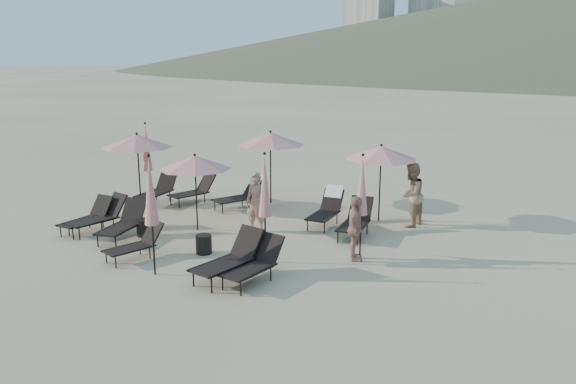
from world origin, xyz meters
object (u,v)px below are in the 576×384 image
Objects in this scene: umbrella_closed_1 at (362,186)px; umbrella_open_3 at (381,153)px; lounger_8 at (242,193)px; umbrella_closed_3 at (265,186)px; umbrella_open_1 at (195,162)px; umbrella_open_2 at (270,139)px; beachgoer_c at (355,229)px; lounger_4 at (230,258)px; umbrella_closed_2 at (146,148)px; lounger_0 at (99,216)px; lounger_9 at (327,208)px; side_table_1 at (204,244)px; lounger_5 at (255,263)px; umbrella_open_0 at (137,141)px; beachgoer_a at (256,203)px; lounger_6 at (158,189)px; lounger_1 at (88,217)px; lounger_10 at (356,220)px; lounger_2 at (123,223)px; side_table_0 at (145,228)px; lounger_3 at (136,243)px; beachgoer_b at (411,195)px; lounger_7 at (194,190)px.

umbrella_open_3 is at bearing 109.61° from umbrella_closed_1.
umbrella_closed_3 reaches higher than lounger_8.
umbrella_open_2 is (-0.19, 3.68, 0.23)m from umbrella_open_1.
umbrella_closed_3 is 2.41m from beachgoer_c.
umbrella_closed_2 reaches higher than lounger_4.
lounger_9 is at bearing 45.78° from lounger_0.
side_table_1 is at bearing -43.15° from lounger_8.
lounger_5 is 3.36× the size of side_table_1.
umbrella_closed_2 reaches higher than beachgoer_c.
lounger_5 is at bearing 18.32° from lounger_4.
lounger_5 is 7.88m from umbrella_open_0.
umbrella_open_2 reaches higher than beachgoer_a.
umbrella_open_3 reaches higher than lounger_8.
umbrella_closed_2 reaches higher than lounger_6.
lounger_1 is at bearing -160.77° from umbrella_closed_1.
lounger_10 is at bearing 122.88° from umbrella_closed_1.
umbrella_open_2 is (-4.14, 1.52, 1.74)m from lounger_10.
umbrella_open_0 is at bearing 113.53° from lounger_2.
side_table_0 is at bearing 44.95° from lounger_2.
lounger_1 is at bearing -139.86° from lounger_0.
side_table_1 is (1.06, 1.25, -0.15)m from lounger_3.
lounger_6 is 8.28m from beachgoer_c.
lounger_5 is 6.07m from beachgoer_b.
umbrella_open_2 is 4.07m from umbrella_closed_2.
umbrella_open_2 reaches higher than lounger_5.
umbrella_open_2 reaches higher than lounger_1.
lounger_1 is at bearing 75.88° from beachgoer_c.
lounger_8 is at bearing 101.85° from umbrella_open_1.
lounger_4 is 7.35m from umbrella_closed_2.
umbrella_open_0 is 8.38m from beachgoer_c.
lounger_9 is 0.99× the size of lounger_10.
lounger_3 is at bearing -130.29° from side_table_1.
lounger_1 is 3.44m from umbrella_open_1.
umbrella_open_1 reaches higher than lounger_9.
lounger_0 is 0.95× the size of lounger_2.
lounger_9 is at bearing 30.63° from lounger_2.
beachgoer_b is 3.49m from beachgoer_c.
umbrella_open_0 is (-7.32, -1.41, 1.73)m from lounger_10.
lounger_4 is 3.14m from beachgoer_c.
beachgoer_b is at bearing 2.99° from lounger_6.
umbrella_open_0 is (-0.98, 2.67, 1.76)m from lounger_1.
side_table_1 is at bearing -43.85° from lounger_6.
lounger_10 is (1.25, -0.51, -0.05)m from lounger_9.
umbrella_open_0 reaches higher than lounger_7.
umbrella_open_1 is 0.94× the size of umbrella_open_3.
umbrella_closed_2 is at bearing -68.00° from beachgoer_b.
side_table_0 is at bearing -121.43° from umbrella_open_1.
umbrella_open_0 reaches higher than umbrella_open_3.
lounger_8 is 0.73× the size of umbrella_open_0.
lounger_1 is at bearing -158.17° from side_table_0.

